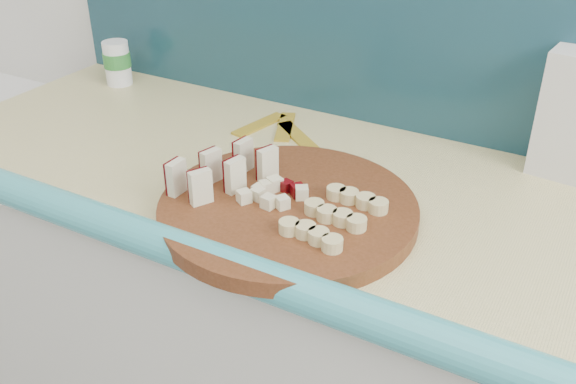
# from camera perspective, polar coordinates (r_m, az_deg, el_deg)

# --- Properties ---
(backsplash) EXTENTS (2.20, 0.02, 0.50)m
(backsplash) POSITION_cam_1_polar(r_m,az_deg,el_deg) (1.25, 21.98, 13.60)
(backsplash) COLOR teal
(backsplash) RESTS_ON kitchen_counter
(cutting_board) EXTENTS (0.47, 0.47, 0.03)m
(cutting_board) POSITION_cam_1_polar(r_m,az_deg,el_deg) (1.04, 0.00, -1.58)
(cutting_board) COLOR #47230F
(cutting_board) RESTS_ON kitchen_counter
(apple_wedges) EXTENTS (0.13, 0.17, 0.06)m
(apple_wedges) POSITION_cam_1_polar(r_m,az_deg,el_deg) (1.08, -5.86, 1.93)
(apple_wedges) COLOR beige
(apple_wedges) RESTS_ON cutting_board
(apple_chunks) EXTENTS (0.06, 0.07, 0.02)m
(apple_chunks) POSITION_cam_1_polar(r_m,az_deg,el_deg) (1.04, -1.19, -0.03)
(apple_chunks) COLOR #F9EEC7
(apple_chunks) RESTS_ON cutting_board
(banana_slices) EXTENTS (0.12, 0.17, 0.02)m
(banana_slices) POSITION_cam_1_polar(r_m,az_deg,el_deg) (0.99, 4.20, -2.13)
(banana_slices) COLOR #D6C382
(banana_slices) RESTS_ON cutting_board
(canister) EXTENTS (0.07, 0.07, 0.11)m
(canister) POSITION_cam_1_polar(r_m,az_deg,el_deg) (1.63, -14.94, 11.09)
(canister) COLOR white
(canister) RESTS_ON kitchen_counter
(banana_peel) EXTENTS (0.19, 0.16, 0.01)m
(banana_peel) POSITION_cam_1_polar(r_m,az_deg,el_deg) (1.35, -0.67, 5.63)
(banana_peel) COLOR gold
(banana_peel) RESTS_ON kitchen_counter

